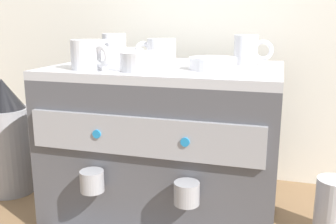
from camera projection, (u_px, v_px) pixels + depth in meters
The scene contains 12 objects.
ground_plane at pixel (168, 211), 1.12m from camera, with size 4.00×4.00×0.00m, color brown.
tiled_backsplash_wall at pixel (196, 30), 1.32m from camera, with size 2.80×0.03×1.03m, color silver.
espresso_machine at pixel (168, 143), 1.07m from camera, with size 0.60×0.53×0.43m.
ceramic_cup_0 at pixel (247, 50), 1.03m from camera, with size 0.11×0.06×0.08m.
ceramic_cup_1 at pixel (160, 51), 1.09m from camera, with size 0.12×0.08×0.07m.
ceramic_cup_2 at pixel (89, 55), 0.94m from camera, with size 0.12×0.08×0.07m.
ceramic_cup_3 at pixel (113, 49), 1.03m from camera, with size 0.06×0.11×0.08m.
ceramic_bowl_0 at pixel (213, 64), 0.94m from camera, with size 0.12×0.12×0.03m.
ceramic_bowl_1 at pixel (145, 62), 0.92m from camera, with size 0.12×0.12×0.04m.
ceramic_bowl_2 at pixel (125, 54), 1.18m from camera, with size 0.11×0.11×0.03m.
coffee_grinder at pixel (7, 139), 1.22m from camera, with size 0.15×0.15×0.37m.
milk_pitcher at pixel (333, 207), 0.98m from camera, with size 0.09×0.09×0.16m, color #B7B7BC.
Camera 1 is at (0.29, -0.98, 0.55)m, focal length 40.90 mm.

